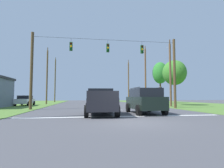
# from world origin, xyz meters

# --- Properties ---
(ground_plane) EXTENTS (120.00, 120.00, 0.00)m
(ground_plane) POSITION_xyz_m (0.00, 0.00, 0.00)
(ground_plane) COLOR #47474C
(shoulder_grass_right) EXTENTS (16.00, 80.00, 0.03)m
(shoulder_grass_right) POSITION_xyz_m (15.44, 15.00, 0.01)
(shoulder_grass_right) COLOR #4F7630
(shoulder_grass_right) RESTS_ON ground
(stop_bar_stripe) EXTENTS (14.14, 0.45, 0.01)m
(stop_bar_stripe) POSITION_xyz_m (0.00, 2.84, 0.00)
(stop_bar_stripe) COLOR white
(stop_bar_stripe) RESTS_ON ground
(lane_dash_0) EXTENTS (2.50, 0.15, 0.01)m
(lane_dash_0) POSITION_xyz_m (0.00, 8.84, 0.00)
(lane_dash_0) COLOR white
(lane_dash_0) RESTS_ON ground
(lane_dash_1) EXTENTS (2.50, 0.15, 0.01)m
(lane_dash_1) POSITION_xyz_m (0.00, 15.34, 0.00)
(lane_dash_1) COLOR white
(lane_dash_1) RESTS_ON ground
(lane_dash_2) EXTENTS (2.50, 0.15, 0.01)m
(lane_dash_2) POSITION_xyz_m (0.00, 22.70, 0.00)
(lane_dash_2) COLOR white
(lane_dash_2) RESTS_ON ground
(lane_dash_3) EXTENTS (2.50, 0.15, 0.01)m
(lane_dash_3) POSITION_xyz_m (0.00, 30.92, 0.00)
(lane_dash_3) COLOR white
(lane_dash_3) RESTS_ON ground
(lane_dash_4) EXTENTS (2.50, 0.15, 0.01)m
(lane_dash_4) POSITION_xyz_m (0.00, 39.53, 0.00)
(lane_dash_4) COLOR white
(lane_dash_4) RESTS_ON ground
(overhead_signal_span) EXTENTS (16.34, 0.31, 8.20)m
(overhead_signal_span) POSITION_xyz_m (-0.05, 10.76, 4.49)
(overhead_signal_span) COLOR #4F3B24
(overhead_signal_span) RESTS_ON ground
(pickup_truck) EXTENTS (2.44, 5.47, 1.95)m
(pickup_truck) POSITION_xyz_m (-1.39, 4.32, 0.97)
(pickup_truck) COLOR black
(pickup_truck) RESTS_ON ground
(suv_black) EXTENTS (2.26, 4.82, 2.05)m
(suv_black) POSITION_xyz_m (2.20, 4.72, 1.06)
(suv_black) COLOR black
(suv_black) RESTS_ON ground
(distant_car_crossing_white) EXTENTS (2.12, 4.35, 1.52)m
(distant_car_crossing_white) POSITION_xyz_m (-11.38, 20.17, 0.79)
(distant_car_crossing_white) COLOR silver
(distant_car_crossing_white) RESTS_ON ground
(utility_pole_mid_right) EXTENTS (0.28, 1.65, 9.25)m
(utility_pole_mid_right) POSITION_xyz_m (9.11, 14.12, 4.50)
(utility_pole_mid_right) COLOR brown
(utility_pole_mid_right) RESTS_ON ground
(utility_pole_far_right) EXTENTS (0.31, 1.73, 11.53)m
(utility_pole_far_right) POSITION_xyz_m (9.50, 25.55, 5.60)
(utility_pole_far_right) COLOR brown
(utility_pole_far_right) RESTS_ON ground
(utility_pole_near_left) EXTENTS (0.31, 1.84, 11.18)m
(utility_pole_near_left) POSITION_xyz_m (9.15, 38.18, 5.40)
(utility_pole_near_left) COLOR brown
(utility_pole_near_left) RESTS_ON ground
(utility_pole_far_left) EXTENTS (0.27, 1.94, 10.28)m
(utility_pole_far_left) POSITION_xyz_m (-9.19, 25.05, 5.19)
(utility_pole_far_left) COLOR brown
(utility_pole_far_left) RESTS_ON ground
(utility_pole_distant_right) EXTENTS (0.29, 1.88, 11.21)m
(utility_pole_distant_right) POSITION_xyz_m (-9.68, 38.03, 5.62)
(utility_pole_distant_right) COLOR brown
(utility_pole_distant_right) RESTS_ON ground
(tree_roadside_right) EXTENTS (3.04, 3.04, 8.33)m
(tree_roadside_right) POSITION_xyz_m (12.63, 25.69, 6.11)
(tree_roadside_right) COLOR brown
(tree_roadside_right) RESTS_ON ground
(tree_roadside_far_right) EXTENTS (3.67, 3.67, 7.05)m
(tree_roadside_far_right) POSITION_xyz_m (11.38, 17.33, 5.08)
(tree_roadside_far_right) COLOR brown
(tree_roadside_far_right) RESTS_ON ground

